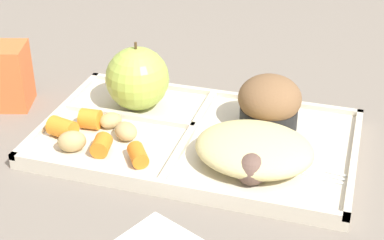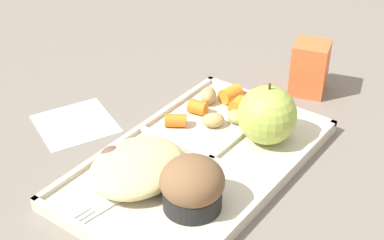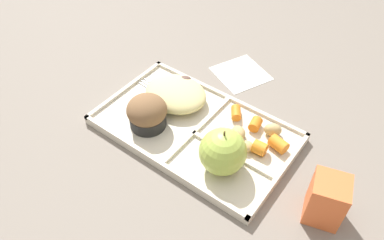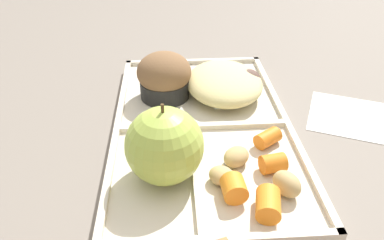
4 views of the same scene
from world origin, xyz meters
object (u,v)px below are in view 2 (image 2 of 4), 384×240
lunch_tray (198,163)px  bran_muffin (192,186)px  green_apple (267,115)px  milk_carton (310,68)px  plastic_fork (119,196)px

lunch_tray → bran_muffin: (0.08, 0.05, 0.04)m
lunch_tray → green_apple: green_apple is taller
green_apple → milk_carton: bearing=-172.4°
milk_carton → lunch_tray: bearing=-21.7°
green_apple → plastic_fork: bearing=-21.3°
plastic_fork → milk_carton: bearing=171.4°
plastic_fork → bran_muffin: bearing=115.9°
plastic_fork → green_apple: bearing=158.7°
lunch_tray → bran_muffin: size_ratio=4.89×
lunch_tray → bran_muffin: bran_muffin is taller
bran_muffin → plastic_fork: bearing=-64.1°
milk_carton → plastic_fork: bearing=-25.2°
lunch_tray → plastic_fork: lunch_tray is taller
green_apple → bran_muffin: 0.18m
green_apple → milk_carton: size_ratio=1.06×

